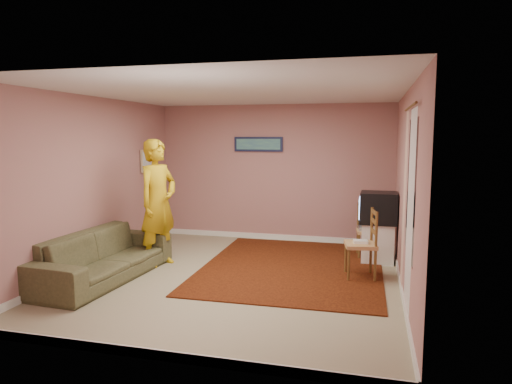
% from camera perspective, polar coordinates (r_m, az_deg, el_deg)
% --- Properties ---
extents(ground, '(5.00, 5.00, 0.00)m').
position_cam_1_polar(ground, '(6.64, -2.40, -10.62)').
color(ground, gray).
rests_on(ground, ground).
extents(wall_back, '(4.50, 0.02, 2.60)m').
position_cam_1_polar(wall_back, '(8.78, 2.25, 2.40)').
color(wall_back, '#A2716A').
rests_on(wall_back, ground).
extents(wall_front, '(4.50, 0.02, 2.60)m').
position_cam_1_polar(wall_front, '(4.06, -12.67, -3.30)').
color(wall_front, '#A2716A').
rests_on(wall_front, ground).
extents(wall_left, '(0.02, 5.00, 2.60)m').
position_cam_1_polar(wall_left, '(7.33, -19.55, 1.06)').
color(wall_left, '#A2716A').
rests_on(wall_left, ground).
extents(wall_right, '(0.02, 5.00, 2.60)m').
position_cam_1_polar(wall_right, '(6.11, 18.18, -0.02)').
color(wall_right, '#A2716A').
rests_on(wall_right, ground).
extents(ceiling, '(4.50, 5.00, 0.02)m').
position_cam_1_polar(ceiling, '(6.35, -2.52, 12.34)').
color(ceiling, silver).
rests_on(ceiling, wall_back).
extents(baseboard_back, '(4.50, 0.02, 0.10)m').
position_cam_1_polar(baseboard_back, '(8.96, 2.19, -5.60)').
color(baseboard_back, white).
rests_on(baseboard_back, ground).
extents(baseboard_front, '(4.50, 0.02, 0.10)m').
position_cam_1_polar(baseboard_front, '(4.46, -12.15, -19.26)').
color(baseboard_front, white).
rests_on(baseboard_front, ground).
extents(baseboard_left, '(0.02, 5.00, 0.10)m').
position_cam_1_polar(baseboard_left, '(7.55, -19.09, -8.41)').
color(baseboard_left, white).
rests_on(baseboard_left, ground).
extents(baseboard_right, '(0.02, 5.00, 0.10)m').
position_cam_1_polar(baseboard_right, '(6.38, 17.65, -11.22)').
color(baseboard_right, white).
rests_on(baseboard_right, ground).
extents(window, '(0.01, 1.10, 1.50)m').
position_cam_1_polar(window, '(5.20, 18.83, 0.43)').
color(window, black).
rests_on(window, wall_right).
extents(curtain_sheer, '(0.01, 0.75, 2.10)m').
position_cam_1_polar(curtain_sheer, '(5.08, 18.72, -2.00)').
color(curtain_sheer, white).
rests_on(curtain_sheer, wall_right).
extents(curtain_floral, '(0.01, 0.35, 2.10)m').
position_cam_1_polar(curtain_floral, '(5.77, 18.05, -0.92)').
color(curtain_floral, beige).
rests_on(curtain_floral, wall_right).
extents(curtain_rod, '(0.02, 1.40, 0.02)m').
position_cam_1_polar(curtain_rod, '(5.18, 18.73, 10.05)').
color(curtain_rod, brown).
rests_on(curtain_rod, wall_right).
extents(picture_back, '(0.95, 0.04, 0.28)m').
position_cam_1_polar(picture_back, '(8.78, 0.29, 6.00)').
color(picture_back, '#161B3C').
rests_on(picture_back, wall_back).
extents(picture_left, '(0.04, 0.38, 0.42)m').
position_cam_1_polar(picture_left, '(8.67, -13.55, 3.80)').
color(picture_left, '#C7B189').
rests_on(picture_left, wall_left).
extents(area_rug, '(2.73, 3.39, 0.02)m').
position_cam_1_polar(area_rug, '(7.13, 4.56, -9.30)').
color(area_rug, black).
rests_on(area_rug, ground).
extents(tv_cabinet, '(0.50, 0.45, 0.63)m').
position_cam_1_polar(tv_cabinet, '(7.59, 14.95, -6.12)').
color(tv_cabinet, white).
rests_on(tv_cabinet, ground).
extents(crt_tv, '(0.59, 0.52, 0.49)m').
position_cam_1_polar(crt_tv, '(7.48, 15.05, -1.91)').
color(crt_tv, black).
rests_on(crt_tv, tv_cabinet).
extents(chair_a, '(0.44, 0.43, 0.48)m').
position_cam_1_polar(chair_a, '(7.81, 13.99, -4.00)').
color(chair_a, tan).
rests_on(chair_a, ground).
extents(dvd_player, '(0.39, 0.31, 0.06)m').
position_cam_1_polar(dvd_player, '(7.82, 13.97, -4.42)').
color(dvd_player, '#A2A2A7').
rests_on(dvd_player, chair_a).
extents(blue_throw, '(0.39, 0.05, 0.41)m').
position_cam_1_polar(blue_throw, '(7.97, 14.03, -2.51)').
color(blue_throw, '#91C1ED').
rests_on(blue_throw, chair_a).
extents(chair_b, '(0.49, 0.51, 0.54)m').
position_cam_1_polar(chair_b, '(6.64, 12.95, -5.41)').
color(chair_b, tan).
rests_on(chair_b, ground).
extents(game_console, '(0.22, 0.17, 0.04)m').
position_cam_1_polar(game_console, '(6.66, 12.94, -6.06)').
color(game_console, white).
rests_on(game_console, chair_b).
extents(sofa, '(1.05, 2.35, 0.67)m').
position_cam_1_polar(sofa, '(6.83, -18.49, -7.57)').
color(sofa, brown).
rests_on(sofa, ground).
extents(person, '(0.67, 0.83, 1.96)m').
position_cam_1_polar(person, '(7.23, -12.14, -1.32)').
color(person, gold).
rests_on(person, ground).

